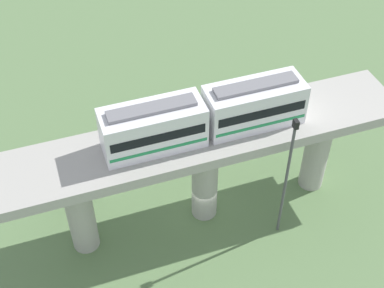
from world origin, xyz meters
TOP-DOWN VIEW (x-y plane):
  - ground_plane at (0.00, 0.00)m, footprint 120.00×120.00m
  - viaduct at (0.00, 0.00)m, footprint 5.20×28.00m
  - train at (0.00, 0.11)m, footprint 2.64×13.55m
  - parked_car_white at (5.66, 9.06)m, footprint 2.70×4.50m
  - parked_car_yellow at (8.44, -0.66)m, footprint 1.80×4.20m
  - signal_post at (-3.40, -4.60)m, footprint 0.44×0.28m

SIDE VIEW (x-z plane):
  - ground_plane at x=0.00m, z-range 0.00..0.00m
  - parked_car_white at x=5.66m, z-range -0.14..1.62m
  - parked_car_yellow at x=8.44m, z-range -0.14..1.62m
  - signal_post at x=-3.40m, z-range 0.53..11.36m
  - viaduct at x=0.00m, z-range 2.03..10.26m
  - train at x=0.00m, z-range 8.14..11.38m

